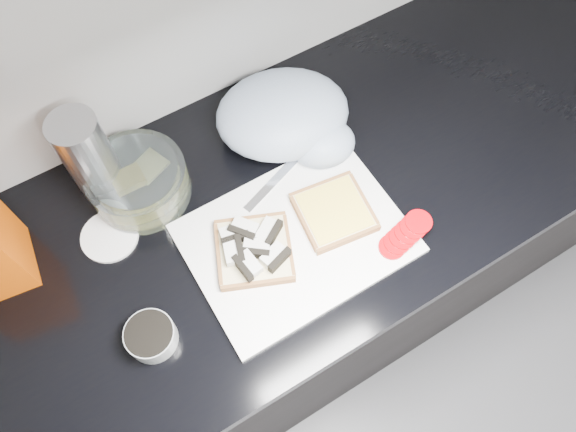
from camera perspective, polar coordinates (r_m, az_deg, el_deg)
The scene contains 13 objects.
base_cabinet at distance 1.52m, azimuth -5.53°, elevation -9.30°, with size 3.50×0.60×0.86m, color black.
countertop at distance 1.10m, azimuth -7.55°, elevation -2.33°, with size 3.50×0.64×0.04m, color black.
cutting_board at distance 1.06m, azimuth 0.84°, elevation -2.30°, with size 0.40×0.30×0.01m, color white.
bread_left at distance 1.03m, azimuth -3.54°, elevation -3.37°, with size 0.19×0.19×0.04m.
bread_right at distance 1.07m, azimuth 4.69°, elevation 0.41°, with size 0.15×0.15×0.02m.
tomato_slices at distance 1.07m, azimuth 11.83°, elevation -1.85°, with size 0.13×0.08×0.03m.
knife at distance 1.13m, azimuth 0.45°, elevation 5.53°, with size 0.22×0.09×0.01m.
seed_tub at distance 1.01m, azimuth -13.77°, elevation -11.75°, with size 0.09×0.09×0.04m.
tub_lid at distance 1.12m, azimuth -17.66°, elevation -1.98°, with size 0.11×0.11×0.01m, color white.
glass_bowl at distance 1.12m, azimuth -14.92°, elevation 3.36°, with size 0.19×0.19×0.08m.
steel_canister at distance 1.09m, azimuth -19.48°, elevation 5.51°, with size 0.09×0.09×0.21m, color silver.
grocery_bag at distance 1.14m, azimuth 0.02°, elevation 9.89°, with size 0.32×0.31×0.12m.
whole_tomatoes at distance 1.16m, azimuth 3.98°, elevation 8.84°, with size 0.06×0.06×0.06m.
Camera 1 is at (-0.11, 0.74, 1.87)m, focal length 35.00 mm.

